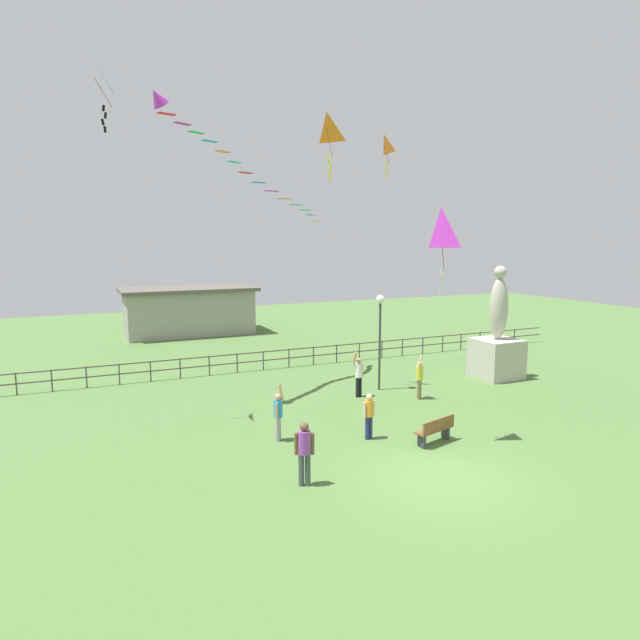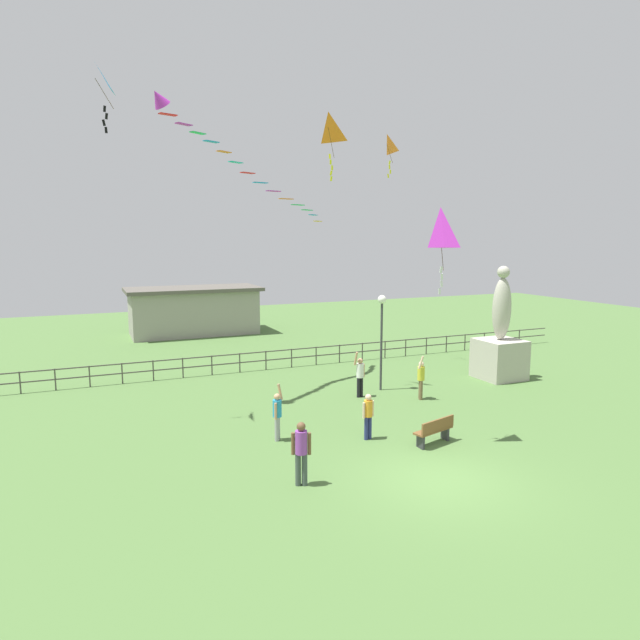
# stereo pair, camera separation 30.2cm
# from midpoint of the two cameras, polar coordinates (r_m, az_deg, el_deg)

# --- Properties ---
(ground_plane) EXTENTS (80.00, 80.00, 0.00)m
(ground_plane) POSITION_cam_midpoint_polar(r_m,az_deg,el_deg) (15.77, 12.82, -15.91)
(ground_plane) COLOR #4C7038
(statue_monument) EXTENTS (1.92, 1.92, 5.25)m
(statue_monument) POSITION_cam_midpoint_polar(r_m,az_deg,el_deg) (26.85, 18.50, -2.61)
(statue_monument) COLOR #B2AD9E
(statue_monument) RESTS_ON ground_plane
(lamppost) EXTENTS (0.36, 0.36, 4.11)m
(lamppost) POSITION_cam_midpoint_polar(r_m,az_deg,el_deg) (23.39, 6.80, -0.08)
(lamppost) COLOR #38383D
(lamppost) RESTS_ON ground_plane
(park_bench) EXTENTS (1.55, 0.80, 0.85)m
(park_bench) POSITION_cam_midpoint_polar(r_m,az_deg,el_deg) (18.07, 12.32, -11.12)
(park_bench) COLOR brown
(park_bench) RESTS_ON ground_plane
(person_0) EXTENTS (0.39, 0.47, 1.84)m
(person_0) POSITION_cam_midpoint_polar(r_m,az_deg,el_deg) (22.67, 10.82, -5.84)
(person_0) COLOR brown
(person_0) RESTS_ON ground_plane
(person_1) EXTENTS (0.49, 0.32, 1.73)m
(person_1) POSITION_cam_midpoint_polar(r_m,az_deg,el_deg) (14.73, -1.36, -13.28)
(person_1) COLOR #3F4C47
(person_1) RESTS_ON ground_plane
(person_2) EXTENTS (0.40, 0.42, 1.83)m
(person_2) POSITION_cam_midpoint_polar(r_m,az_deg,el_deg) (17.90, -3.97, -9.60)
(person_2) COLOR #99999E
(person_2) RESTS_ON ground_plane
(person_3) EXTENTS (0.52, 0.30, 1.92)m
(person_3) POSITION_cam_midpoint_polar(r_m,az_deg,el_deg) (22.65, 4.57, -5.64)
(person_3) COLOR black
(person_3) RESTS_ON ground_plane
(person_4) EXTENTS (0.45, 0.28, 1.51)m
(person_4) POSITION_cam_midpoint_polar(r_m,az_deg,el_deg) (18.04, 5.51, -9.64)
(person_4) COLOR navy
(person_4) RESTS_ON ground_plane
(kite_0) EXTENTS (0.87, 0.95, 2.16)m
(kite_0) POSITION_cam_midpoint_polar(r_m,az_deg,el_deg) (20.43, -21.86, 22.09)
(kite_0) COLOR #198CD1
(kite_1) EXTENTS (0.87, 0.94, 2.59)m
(kite_1) POSITION_cam_midpoint_polar(r_m,az_deg,el_deg) (17.41, 12.86, 8.88)
(kite_1) COLOR #B22DB2
(kite_2) EXTENTS (0.58, 1.13, 2.13)m
(kite_2) POSITION_cam_midpoint_polar(r_m,az_deg,el_deg) (29.02, 7.28, 17.58)
(kite_2) COLOR orange
(kite_3) EXTENTS (0.91, 1.02, 2.67)m
(kite_3) POSITION_cam_midpoint_polar(r_m,az_deg,el_deg) (23.39, 1.27, 19.17)
(kite_3) COLOR orange
(streamer_kite) EXTENTS (8.54, 4.60, 4.48)m
(streamer_kite) POSITION_cam_midpoint_polar(r_m,az_deg,el_deg) (22.03, -13.35, 19.57)
(streamer_kite) COLOR #B22DB2
(waterfront_railing) EXTENTS (36.05, 0.06, 0.95)m
(waterfront_railing) POSITION_cam_midpoint_polar(r_m,az_deg,el_deg) (27.45, -5.28, -3.89)
(waterfront_railing) COLOR #4C4742
(waterfront_railing) RESTS_ON ground_plane
(pavilion_building) EXTENTS (8.88, 4.31, 3.21)m
(pavilion_building) POSITION_cam_midpoint_polar(r_m,az_deg,el_deg) (38.46, -12.77, 0.99)
(pavilion_building) COLOR gray
(pavilion_building) RESTS_ON ground_plane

